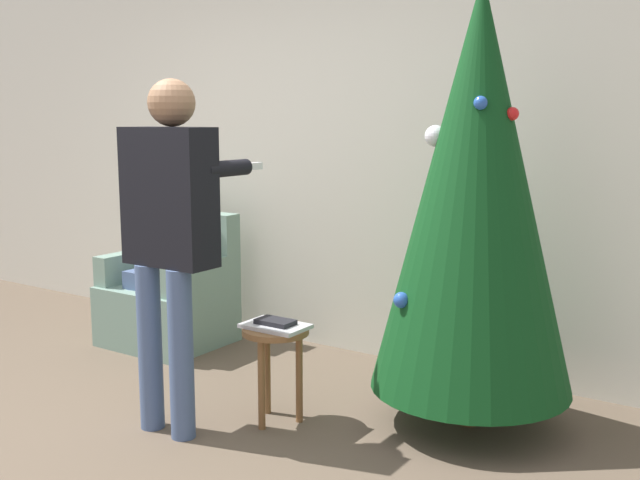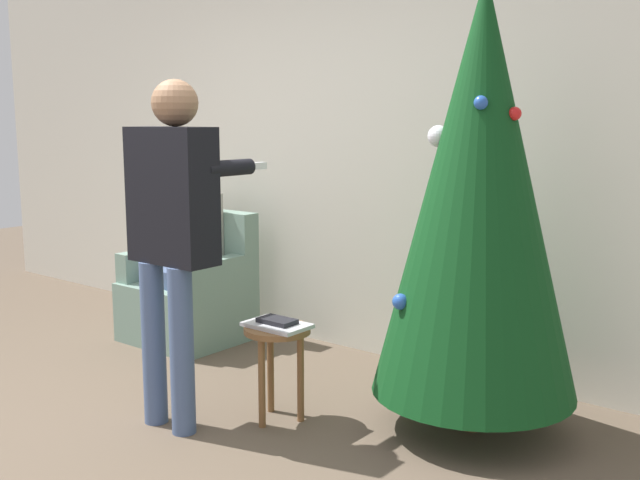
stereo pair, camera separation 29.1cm
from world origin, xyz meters
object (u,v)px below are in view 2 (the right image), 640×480
person_standing (172,220)px  side_stool (277,346)px  armchair (192,295)px  christmas_tree (479,190)px  person_seated (188,245)px

person_standing → side_stool: bearing=43.9°
armchair → side_stool: armchair is taller
person_standing → christmas_tree: bearing=35.9°
person_standing → side_stool: (0.37, 0.35, -0.66)m
christmas_tree → person_standing: 1.50m
person_standing → side_stool: 0.83m
armchair → person_standing: size_ratio=0.52×
christmas_tree → person_seated: (-2.29, 0.17, -0.54)m
person_seated → christmas_tree: bearing=-4.1°
person_seated → armchair: bearing=90.0°
person_standing → side_stool: size_ratio=3.49×
christmas_tree → person_standing: (-1.21, -0.87, -0.16)m
christmas_tree → side_stool: christmas_tree is taller
christmas_tree → armchair: 2.46m
christmas_tree → person_seated: christmas_tree is taller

